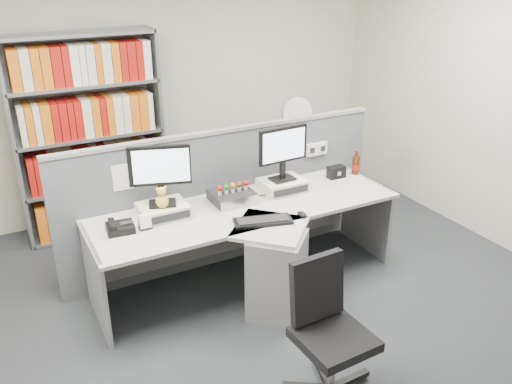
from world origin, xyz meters
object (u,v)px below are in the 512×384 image
desk (259,246)px  monitor_right (283,149)px  office_chair (327,327)px  cola_bottle (356,165)px  desk_phone (120,227)px  filing_cabinet (294,176)px  desk_fan (296,116)px  speaker (336,172)px  mouse (302,214)px  desk_calendar (145,223)px  monitor_left (160,170)px  desktop_pc (232,196)px  shelving_unit (90,139)px  keyboard (263,221)px

desk → monitor_right: monitor_right is taller
office_chair → cola_bottle: bearing=48.3°
desk_phone → filing_cabinet: desk_phone is taller
cola_bottle → desk_phone: bearing=-177.2°
desk_phone → office_chair: office_chair is taller
desk_fan → desk_phone: bearing=-153.6°
desk → speaker: 1.16m
mouse → desk_calendar: size_ratio=0.87×
cola_bottle → monitor_left: bearing=-179.6°
monitor_left → desk_calendar: monitor_left is taller
desk_calendar → cola_bottle: (2.11, 0.16, 0.04)m
monitor_right → cola_bottle: bearing=1.1°
monitor_left → desk_fan: (1.86, 1.02, -0.07)m
desktop_pc → mouse: desktop_pc is taller
desk → cola_bottle: 1.36m
mouse → shelving_unit: bearing=121.2°
cola_bottle → desk_calendar: bearing=-175.5°
monitor_left → shelving_unit: shelving_unit is taller
monitor_right → desk_phone: bearing=-176.2°
desktop_pc → mouse: (0.37, -0.52, -0.03)m
mouse → desk_calendar: desk_calendar is taller
keyboard → desk_fan: bearing=50.8°
desktop_pc → monitor_right: bearing=0.7°
shelving_unit → desk_fan: size_ratio=3.63×
shelving_unit → office_chair: size_ratio=2.19×
desk_phone → desk_calendar: (0.18, -0.05, 0.02)m
monitor_left → filing_cabinet: size_ratio=0.70×
monitor_right → mouse: size_ratio=4.65×
office_chair → desk: bearing=83.6°
office_chair → desk_calendar: bearing=117.7°
mouse → desk_fan: size_ratio=0.19×
speaker → office_chair: (-1.16, -1.56, -0.29)m
shelving_unit → filing_cabinet: size_ratio=2.86×
monitor_right → monitor_left: bearing=180.0°
monitor_left → monitor_right: monitor_left is taller
keyboard → filing_cabinet: bearing=50.8°
desk → monitor_left: monitor_left is taller
desk → shelving_unit: 2.12m
monitor_right → speaker: (0.60, 0.02, -0.33)m
desk_calendar → office_chair: office_chair is taller
desk → mouse: (0.31, -0.14, 0.28)m
desk → desk_calendar: (-0.86, 0.23, 0.31)m
mouse → office_chair: size_ratio=0.11×
monitor_right → cola_bottle: size_ratio=1.99×
desk → office_chair: size_ratio=2.84×
desktop_pc → filing_cabinet: (1.26, 1.02, -0.42)m
monitor_left → desk_calendar: bearing=-142.7°
speaker → cola_bottle: cola_bottle is taller
cola_bottle → speaker: bearing=178.1°
monitor_left → keyboard: size_ratio=1.01×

